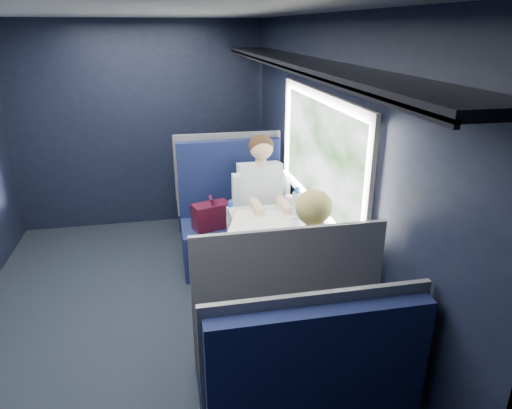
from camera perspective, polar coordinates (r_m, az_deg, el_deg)
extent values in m
cube|color=black|center=(3.87, -13.60, -14.28)|extent=(2.80, 4.20, 0.01)
cube|color=black|center=(3.54, 8.77, 3.66)|extent=(0.10, 4.20, 2.30)
cube|color=black|center=(5.42, -14.17, 9.43)|extent=(2.80, 0.10, 2.30)
cube|color=silver|center=(3.18, -17.56, 22.96)|extent=(2.80, 4.20, 0.10)
cube|color=beige|center=(3.39, 8.17, 13.23)|extent=(0.03, 1.84, 0.07)
cube|color=beige|center=(3.60, 7.47, -0.26)|extent=(0.03, 1.84, 0.07)
cube|color=beige|center=(2.69, 13.87, 1.35)|extent=(0.03, 0.07, 0.78)
cube|color=beige|center=(4.29, 3.96, 9.32)|extent=(0.03, 0.07, 0.78)
cube|color=black|center=(3.31, 5.69, 17.25)|extent=(0.36, 4.10, 0.04)
cube|color=black|center=(3.27, 2.69, 16.92)|extent=(0.02, 4.10, 0.03)
cube|color=red|center=(3.37, 8.37, 15.67)|extent=(0.01, 0.10, 0.12)
cylinder|color=#54565E|center=(3.72, -0.31, -8.66)|extent=(0.08, 0.08, 0.70)
cube|color=silver|center=(3.59, 2.51, -3.24)|extent=(0.62, 1.00, 0.04)
cube|color=#0B1134|center=(4.45, -2.64, -5.16)|extent=(1.00, 0.50, 0.45)
cube|color=#0B1134|center=(4.50, -3.36, 3.38)|extent=(1.00, 0.10, 0.75)
cube|color=#54565E|center=(4.55, -3.47, 3.89)|extent=(1.04, 0.03, 0.82)
cube|color=#54565E|center=(4.27, -2.61, -1.55)|extent=(0.06, 0.40, 0.20)
cube|color=#410E1E|center=(4.26, -5.58, -1.42)|extent=(0.38, 0.27, 0.24)
cylinder|color=#410E1E|center=(4.20, -5.67, 0.72)|extent=(0.07, 0.14, 0.03)
cylinder|color=silver|center=(4.22, -3.17, -1.71)|extent=(0.08, 0.08, 0.22)
cylinder|color=blue|center=(4.16, -3.21, 0.01)|extent=(0.05, 0.05, 0.05)
cube|color=#0B1134|center=(3.16, 2.02, -17.65)|extent=(1.00, 0.50, 0.45)
cube|color=#0B1134|center=(2.57, 3.77, -11.34)|extent=(1.00, 0.10, 0.75)
cube|color=#54565E|center=(2.51, 4.12, -11.52)|extent=(1.04, 0.03, 0.82)
cube|color=#54565E|center=(3.00, 1.88, -12.24)|extent=(0.06, 0.40, 0.20)
cube|color=#0B1134|center=(5.45, -4.45, -0.08)|extent=(1.00, 0.40, 0.45)
cube|color=#0B1134|center=(5.05, -4.28, 4.82)|extent=(1.00, 0.10, 0.66)
cube|color=#54565E|center=(4.99, -4.20, 4.86)|extent=(1.04, 0.03, 0.72)
cube|color=#0B1134|center=(2.17, 7.81, -20.13)|extent=(1.00, 0.10, 0.66)
cube|color=#54565E|center=(2.20, 7.35, -18.83)|extent=(1.04, 0.03, 0.72)
cube|color=black|center=(4.24, 0.93, -2.00)|extent=(0.36, 0.44, 0.16)
cube|color=black|center=(4.20, 1.49, -6.89)|extent=(0.32, 0.12, 0.45)
cube|color=silver|center=(4.30, 0.49, 1.89)|extent=(0.40, 0.29, 0.53)
cylinder|color=#D8A88C|center=(4.17, 0.62, 5.34)|extent=(0.10, 0.10, 0.06)
sphere|color=#D8A88C|center=(4.12, 0.69, 7.07)|extent=(0.21, 0.21, 0.21)
sphere|color=#382114|center=(4.13, 0.64, 7.32)|extent=(0.22, 0.22, 0.22)
cube|color=silver|center=(4.22, -2.32, 1.51)|extent=(0.09, 0.12, 0.34)
cube|color=silver|center=(4.31, 3.47, 1.91)|extent=(0.09, 0.12, 0.34)
cube|color=black|center=(3.15, 6.01, -11.09)|extent=(0.36, 0.44, 0.16)
cube|color=black|center=(3.47, 4.82, -13.62)|extent=(0.32, 0.12, 0.45)
cube|color=black|center=(2.89, 7.14, -8.55)|extent=(0.40, 0.29, 0.53)
cylinder|color=#D8A88C|center=(2.79, 7.15, -3.17)|extent=(0.10, 0.10, 0.06)
sphere|color=#D8A88C|center=(2.76, 7.15, -0.45)|extent=(0.21, 0.21, 0.21)
sphere|color=tan|center=(2.74, 7.26, -0.27)|extent=(0.22, 0.22, 0.22)
cube|color=black|center=(2.86, 2.66, -8.66)|extent=(0.09, 0.12, 0.34)
cube|color=black|center=(2.99, 10.94, -7.67)|extent=(0.09, 0.12, 0.34)
cube|color=tan|center=(2.78, 7.64, -7.01)|extent=(0.26, 0.07, 0.36)
cube|color=white|center=(3.54, 0.96, -3.18)|extent=(0.76, 0.91, 0.01)
cube|color=silver|center=(3.63, 6.10, -2.55)|extent=(0.30, 0.35, 0.01)
cube|color=silver|center=(3.62, 7.77, -0.78)|extent=(0.10, 0.29, 0.20)
cube|color=black|center=(3.62, 7.68, -0.79)|extent=(0.08, 0.25, 0.17)
cylinder|color=silver|center=(3.79, 5.09, 0.04)|extent=(0.07, 0.07, 0.20)
cylinder|color=blue|center=(3.74, 5.15, 1.78)|extent=(0.04, 0.04, 0.04)
cylinder|color=white|center=(4.01, 4.14, 0.48)|extent=(0.07, 0.07, 0.10)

